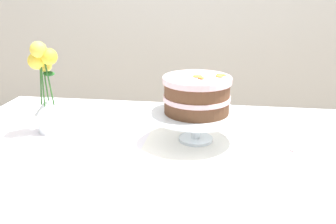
# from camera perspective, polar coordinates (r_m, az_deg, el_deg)

# --- Properties ---
(dining_table) EXTENTS (1.40, 1.00, 0.74)m
(dining_table) POSITION_cam_1_polar(r_m,az_deg,el_deg) (1.15, -3.06, -10.54)
(dining_table) COLOR white
(dining_table) RESTS_ON ground
(linen_napkin) EXTENTS (0.33, 0.33, 0.00)m
(linen_napkin) POSITION_cam_1_polar(r_m,az_deg,el_deg) (1.20, 4.32, -4.48)
(linen_napkin) COLOR white
(linen_napkin) RESTS_ON dining_table
(cake_stand) EXTENTS (0.29, 0.29, 0.10)m
(cake_stand) POSITION_cam_1_polar(r_m,az_deg,el_deg) (1.17, 4.41, -0.81)
(cake_stand) COLOR silver
(cake_stand) RESTS_ON linen_napkin
(layer_cake) EXTENTS (0.21, 0.21, 0.12)m
(layer_cake) POSITION_cam_1_polar(r_m,az_deg,el_deg) (1.15, 4.51, 2.72)
(layer_cake) COLOR brown
(layer_cake) RESTS_ON cake_stand
(flower_vase) EXTENTS (0.10, 0.09, 0.31)m
(flower_vase) POSITION_cam_1_polar(r_m,az_deg,el_deg) (1.29, -18.56, 3.25)
(flower_vase) COLOR silver
(flower_vase) RESTS_ON dining_table
(loose_petal_1) EXTENTS (0.02, 0.03, 0.00)m
(loose_petal_1) POSITION_cam_1_polar(r_m,az_deg,el_deg) (1.20, 18.89, -5.56)
(loose_petal_1) COLOR pink
(loose_petal_1) RESTS_ON dining_table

